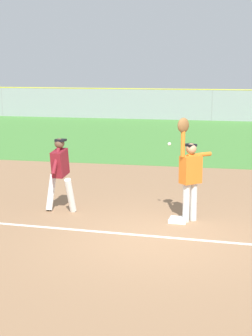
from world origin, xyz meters
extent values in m
plane|color=#936D4C|center=(0.00, 0.00, 0.00)|extent=(72.14, 72.14, 0.00)
cube|color=#478438|center=(0.00, 14.67, 0.01)|extent=(52.66, 14.45, 0.01)
cube|color=white|center=(0.34, 1.23, 0.04)|extent=(0.40, 0.40, 0.08)
cylinder|color=silver|center=(0.65, 1.42, 0.42)|extent=(0.21, 0.21, 0.85)
cylinder|color=silver|center=(0.50, 1.28, 0.42)|extent=(0.21, 0.21, 0.85)
cube|color=orange|center=(0.57, 1.35, 1.15)|extent=(0.50, 0.49, 0.60)
sphere|color=tan|center=(0.57, 1.35, 1.60)|extent=(0.32, 0.32, 0.23)
cube|color=black|center=(0.55, 1.37, 1.68)|extent=(0.30, 0.30, 0.05)
cylinder|color=orange|center=(0.41, 1.20, 1.76)|extent=(0.13, 0.13, 0.62)
cylinder|color=orange|center=(0.73, 1.50, 1.45)|extent=(0.52, 0.48, 0.09)
ellipsoid|color=brown|center=(0.41, 1.20, 2.12)|extent=(0.30, 0.29, 0.32)
cylinder|color=white|center=(-2.16, 1.39, 0.42)|extent=(0.19, 0.45, 0.85)
cylinder|color=white|center=(-2.70, 1.61, 0.42)|extent=(0.19, 0.45, 0.85)
cube|color=maroon|center=(-2.43, 1.50, 1.15)|extent=(0.31, 0.55, 0.66)
sphere|color=brown|center=(-2.43, 1.50, 1.60)|extent=(0.25, 0.25, 0.23)
cube|color=black|center=(-2.40, 1.50, 1.68)|extent=(0.24, 0.22, 0.05)
cylinder|color=maroon|center=(-2.41, 1.72, 1.23)|extent=(0.13, 0.41, 0.58)
cylinder|color=maroon|center=(-2.45, 1.28, 1.23)|extent=(0.13, 0.41, 0.58)
sphere|color=white|center=(0.07, 1.63, 1.65)|extent=(0.07, 0.07, 0.07)
cube|color=#93999E|center=(0.00, 21.90, 0.89)|extent=(52.66, 0.06, 1.78)
cylinder|color=yellow|center=(0.00, 21.90, 1.81)|extent=(52.66, 0.06, 0.06)
cylinder|color=gray|center=(-13.17, 21.90, 0.89)|extent=(0.08, 0.08, 1.78)
cylinder|color=gray|center=(0.00, 21.90, 0.89)|extent=(0.08, 0.08, 1.78)
cube|color=#1E6B33|center=(-9.40, 26.53, 0.57)|extent=(4.48, 2.10, 0.55)
cube|color=#2D333D|center=(-9.40, 26.53, 1.05)|extent=(2.28, 1.85, 0.40)
cylinder|color=black|center=(-7.90, 27.41, 0.30)|extent=(0.61, 0.25, 0.60)
cylinder|color=black|center=(-7.99, 25.51, 0.30)|extent=(0.61, 0.25, 0.60)
cylinder|color=black|center=(-10.80, 27.54, 0.30)|extent=(0.61, 0.25, 0.60)
cylinder|color=black|center=(-10.89, 25.65, 0.30)|extent=(0.61, 0.25, 0.60)
cube|color=white|center=(-4.12, 26.21, 0.57)|extent=(4.56, 2.31, 0.55)
cube|color=#2D333D|center=(-4.12, 26.21, 1.05)|extent=(2.36, 1.95, 0.40)
cylinder|color=black|center=(-2.59, 27.02, 0.30)|extent=(0.62, 0.28, 0.60)
cylinder|color=black|center=(-2.77, 25.12, 0.30)|extent=(0.62, 0.28, 0.60)
cylinder|color=black|center=(-5.47, 27.29, 0.30)|extent=(0.62, 0.28, 0.60)
cylinder|color=black|center=(-5.66, 25.40, 0.30)|extent=(0.62, 0.28, 0.60)
cube|color=tan|center=(0.54, 25.66, 0.57)|extent=(4.42, 1.94, 0.55)
cube|color=#2D333D|center=(0.54, 25.66, 1.05)|extent=(2.21, 1.77, 0.40)
cylinder|color=black|center=(1.98, 26.62, 0.30)|extent=(0.60, 0.23, 0.60)
cylinder|color=black|center=(2.00, 24.72, 0.30)|extent=(0.60, 0.23, 0.60)
cylinder|color=black|center=(-0.92, 26.60, 0.30)|extent=(0.60, 0.23, 0.60)
cylinder|color=black|center=(-0.90, 24.70, 0.30)|extent=(0.60, 0.23, 0.60)
camera|label=1|loc=(1.53, -10.05, 3.44)|focal=57.63mm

